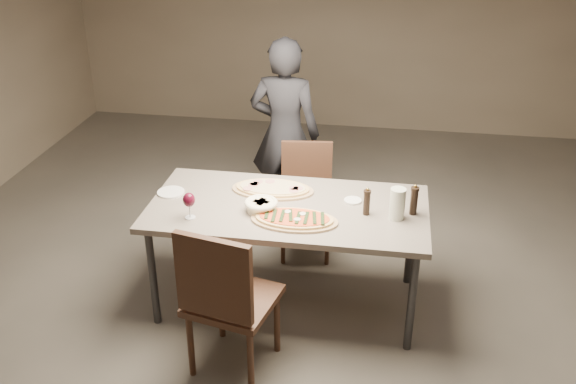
% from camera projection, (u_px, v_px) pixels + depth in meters
% --- Properties ---
extents(room, '(7.00, 7.00, 7.00)m').
position_uv_depth(room, '(288.00, 110.00, 3.86)').
color(room, '#5B554E').
rests_on(room, ground).
extents(dining_table, '(1.80, 0.90, 0.75)m').
position_uv_depth(dining_table, '(288.00, 214.00, 4.17)').
color(dining_table, slate).
rests_on(dining_table, ground).
extents(zucchini_pizza, '(0.54, 0.30, 0.05)m').
position_uv_depth(zucchini_pizza, '(294.00, 219.00, 3.96)').
color(zucchini_pizza, tan).
rests_on(zucchini_pizza, dining_table).
extents(ham_pizza, '(0.56, 0.31, 0.04)m').
position_uv_depth(ham_pizza, '(273.00, 189.00, 4.33)').
color(ham_pizza, tan).
rests_on(ham_pizza, dining_table).
extents(bread_basket, '(0.21, 0.21, 0.08)m').
position_uv_depth(bread_basket, '(261.00, 205.00, 4.06)').
color(bread_basket, '#F7EFC8').
rests_on(bread_basket, dining_table).
extents(oil_dish, '(0.12, 0.12, 0.01)m').
position_uv_depth(oil_dish, '(353.00, 201.00, 4.20)').
color(oil_dish, white).
rests_on(oil_dish, dining_table).
extents(pepper_mill_left, '(0.05, 0.05, 0.21)m').
position_uv_depth(pepper_mill_left, '(414.00, 200.00, 4.01)').
color(pepper_mill_left, black).
rests_on(pepper_mill_left, dining_table).
extents(pepper_mill_right, '(0.05, 0.05, 0.18)m').
position_uv_depth(pepper_mill_right, '(367.00, 202.00, 4.01)').
color(pepper_mill_right, black).
rests_on(pepper_mill_right, dining_table).
extents(carafe, '(0.10, 0.10, 0.20)m').
position_uv_depth(carafe, '(397.00, 204.00, 3.96)').
color(carafe, silver).
rests_on(carafe, dining_table).
extents(wine_glass, '(0.08, 0.08, 0.17)m').
position_uv_depth(wine_glass, '(189.00, 201.00, 3.95)').
color(wine_glass, silver).
rests_on(wine_glass, dining_table).
extents(side_plate, '(0.18, 0.18, 0.01)m').
position_uv_depth(side_plate, '(171.00, 192.00, 4.31)').
color(side_plate, white).
rests_on(side_plate, dining_table).
extents(chair_near, '(0.56, 0.56, 0.99)m').
position_uv_depth(chair_near, '(225.00, 295.00, 3.60)').
color(chair_near, '#40271B').
rests_on(chair_near, ground).
extents(chair_far, '(0.45, 0.45, 0.86)m').
position_uv_depth(chair_far, '(306.00, 193.00, 4.91)').
color(chair_far, '#40271B').
rests_on(chair_far, ground).
extents(diner, '(0.60, 0.42, 1.58)m').
position_uv_depth(diner, '(285.00, 134.00, 5.18)').
color(diner, black).
rests_on(diner, ground).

